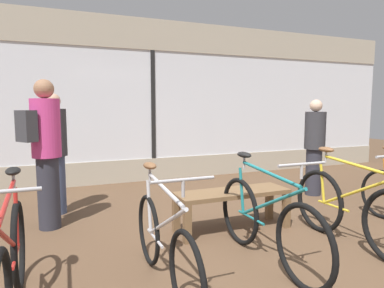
{
  "coord_description": "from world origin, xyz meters",
  "views": [
    {
      "loc": [
        -1.88,
        -2.7,
        1.5
      ],
      "look_at": [
        0.0,
        1.9,
        0.95
      ],
      "focal_mm": 32.0,
      "sensor_mm": 36.0,
      "label": 1
    }
  ],
  "objects": [
    {
      "name": "customer_mid_floor",
      "position": [
        -1.97,
        1.74,
        0.99
      ],
      "size": [
        0.56,
        0.51,
        1.82
      ],
      "color": "#2D2D38",
      "rests_on": "ground_plane"
    },
    {
      "name": "bicycle_far_left",
      "position": [
        -2.18,
        -0.15,
        0.4
      ],
      "size": [
        0.46,
        1.75,
        1.04
      ],
      "color": "black",
      "rests_on": "ground_plane"
    },
    {
      "name": "ground_plane",
      "position": [
        0.0,
        0.0,
        0.0
      ],
      "size": [
        24.0,
        24.0,
        0.0
      ],
      "primitive_type": "plane",
      "color": "brown"
    },
    {
      "name": "bicycle_left",
      "position": [
        -1.08,
        -0.12,
        0.38
      ],
      "size": [
        0.46,
        1.66,
        1.01
      ],
      "color": "black",
      "rests_on": "ground_plane"
    },
    {
      "name": "shop_back_wall",
      "position": [
        0.0,
        3.97,
        1.64
      ],
      "size": [
        12.0,
        0.08,
        3.2
      ],
      "color": "#B2A893",
      "rests_on": "ground_plane"
    },
    {
      "name": "bicycle_center",
      "position": [
        -0.03,
        -0.05,
        0.4
      ],
      "size": [
        0.46,
        1.76,
        1.04
      ],
      "color": "black",
      "rests_on": "ground_plane"
    },
    {
      "name": "bicycle_right",
      "position": [
        1.04,
        -0.07,
        0.4
      ],
      "size": [
        0.46,
        1.73,
        1.05
      ],
      "color": "black",
      "rests_on": "ground_plane"
    },
    {
      "name": "display_bench",
      "position": [
        0.1,
        0.85,
        0.4
      ],
      "size": [
        1.4,
        0.44,
        0.49
      ],
      "color": "brown",
      "rests_on": "ground_plane"
    },
    {
      "name": "customer_near_rack",
      "position": [
        -1.87,
        2.35,
        0.88
      ],
      "size": [
        0.45,
        0.45,
        1.68
      ],
      "color": "#424C6B",
      "rests_on": "ground_plane"
    },
    {
      "name": "customer_by_window",
      "position": [
        2.19,
        1.8,
        0.84
      ],
      "size": [
        0.47,
        0.47,
        1.61
      ],
      "color": "#2D2D38",
      "rests_on": "ground_plane"
    }
  ]
}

